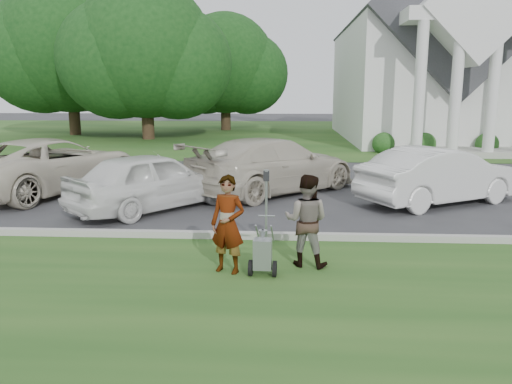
# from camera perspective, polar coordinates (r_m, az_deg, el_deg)

# --- Properties ---
(ground) EXTENTS (120.00, 120.00, 0.00)m
(ground) POSITION_cam_1_polar(r_m,az_deg,el_deg) (9.71, -0.47, -6.37)
(ground) COLOR #333335
(ground) RESTS_ON ground
(grass_strip) EXTENTS (80.00, 7.00, 0.01)m
(grass_strip) POSITION_cam_1_polar(r_m,az_deg,el_deg) (6.92, -2.13, -13.92)
(grass_strip) COLOR #1F4819
(grass_strip) RESTS_ON ground
(church_lawn) EXTENTS (80.00, 30.00, 0.01)m
(church_lawn) POSITION_cam_1_polar(r_m,az_deg,el_deg) (36.35, 2.31, 6.72)
(church_lawn) COLOR #1F4819
(church_lawn) RESTS_ON ground
(curb) EXTENTS (80.00, 0.18, 0.15)m
(curb) POSITION_cam_1_polar(r_m,az_deg,el_deg) (10.21, -0.27, -5.03)
(curb) COLOR #9E9E93
(curb) RESTS_ON ground
(church) EXTENTS (9.19, 19.00, 24.10)m
(church) POSITION_cam_1_polar(r_m,az_deg,el_deg) (33.55, 18.47, 15.93)
(church) COLOR white
(church) RESTS_ON ground
(tree_left) EXTENTS (10.63, 8.40, 9.71)m
(tree_left) POSITION_cam_1_polar(r_m,az_deg,el_deg) (32.46, -12.58, 14.93)
(tree_left) COLOR #332316
(tree_left) RESTS_ON ground
(tree_far) EXTENTS (11.64, 9.20, 10.73)m
(tree_far) POSITION_cam_1_polar(r_m,az_deg,el_deg) (37.31, -20.54, 14.90)
(tree_far) COLOR #332316
(tree_far) RESTS_ON ground
(tree_back) EXTENTS (9.61, 7.60, 8.89)m
(tree_back) POSITION_cam_1_polar(r_m,az_deg,el_deg) (39.53, -3.56, 13.94)
(tree_back) COLOR #332316
(tree_back) RESTS_ON ground
(striping_cart) EXTENTS (0.47, 0.92, 0.84)m
(striping_cart) POSITION_cam_1_polar(r_m,az_deg,el_deg) (8.16, 0.77, -7.20)
(striping_cart) COLOR black
(striping_cart) RESTS_ON ground
(person_left) EXTENTS (0.69, 0.56, 1.63)m
(person_left) POSITION_cam_1_polar(r_m,az_deg,el_deg) (8.20, -3.24, -3.81)
(person_left) COLOR #999999
(person_left) RESTS_ON ground
(person_right) EXTENTS (0.90, 0.78, 1.59)m
(person_right) POSITION_cam_1_polar(r_m,az_deg,el_deg) (8.55, 5.76, -3.35)
(person_right) COLOR #999999
(person_right) RESTS_ON ground
(parking_meter_near) EXTENTS (0.11, 0.10, 1.52)m
(parking_meter_near) POSITION_cam_1_polar(r_m,az_deg,el_deg) (9.49, 1.18, -0.80)
(parking_meter_near) COLOR #94979C
(parking_meter_near) RESTS_ON ground
(car_a) EXTENTS (4.63, 6.42, 1.62)m
(car_a) POSITION_cam_1_polar(r_m,az_deg,el_deg) (16.19, -22.38, 2.90)
(car_a) COLOR beige
(car_a) RESTS_ON ground
(car_b) EXTENTS (4.19, 4.49, 1.50)m
(car_b) POSITION_cam_1_polar(r_m,az_deg,el_deg) (12.92, -11.73, 1.29)
(car_b) COLOR white
(car_b) RESTS_ON ground
(car_c) EXTENTS (5.65, 5.59, 1.64)m
(car_c) POSITION_cam_1_polar(r_m,az_deg,el_deg) (14.82, 1.95, 3.08)
(car_c) COLOR beige
(car_c) RESTS_ON ground
(car_d) EXTENTS (4.80, 3.66, 1.52)m
(car_d) POSITION_cam_1_polar(r_m,az_deg,el_deg) (14.21, 20.25, 1.76)
(car_d) COLOR silver
(car_d) RESTS_ON ground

